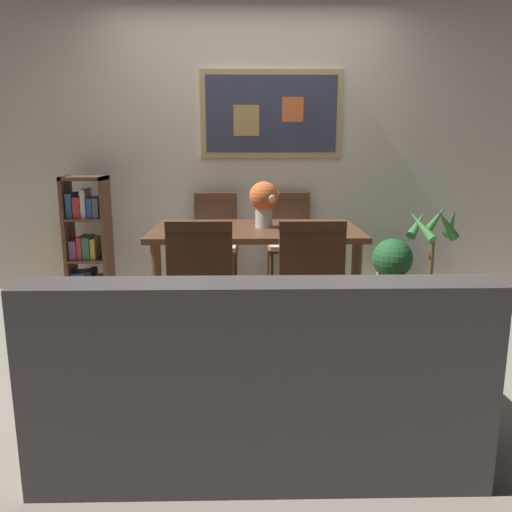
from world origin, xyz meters
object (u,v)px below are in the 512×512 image
(dining_chair_far_left, at_px, (216,236))
(potted_ivy, at_px, (392,265))
(flower_vase, at_px, (264,200))
(tv_remote, at_px, (296,224))
(dining_chair_near_left, at_px, (201,280))
(leather_couch, at_px, (258,383))
(dining_chair_far_right, at_px, (289,235))
(bookshelf, at_px, (87,242))
(dining_chair_near_right, at_px, (309,280))
(dining_table, at_px, (256,240))
(potted_palm, at_px, (431,270))

(dining_chair_far_left, bearing_deg, potted_ivy, -2.43)
(potted_ivy, xyz_separation_m, flower_vase, (-1.16, -0.65, 0.65))
(potted_ivy, relative_size, tv_remote, 3.43)
(dining_chair_near_left, relative_size, leather_couch, 0.51)
(dining_chair_far_right, height_order, bookshelf, bookshelf)
(leather_couch, xyz_separation_m, potted_ivy, (1.25, 2.35, -0.03))
(bookshelf, xyz_separation_m, tv_remote, (1.75, -0.53, 0.24))
(dining_chair_near_right, bearing_deg, dining_chair_far_left, 113.07)
(bookshelf, height_order, flower_vase, flower_vase)
(dining_chair_near_left, bearing_deg, dining_table, 65.88)
(dining_chair_far_left, xyz_separation_m, leather_couch, (0.31, -2.42, -0.22))
(bookshelf, distance_m, flower_vase, 1.69)
(dining_chair_near_left, distance_m, potted_ivy, 2.14)
(leather_couch, relative_size, bookshelf, 1.69)
(flower_vase, relative_size, tv_remote, 2.11)
(dining_chair_near_left, bearing_deg, flower_vase, 62.91)
(dining_table, xyz_separation_m, potted_palm, (1.41, 0.24, -0.29))
(bookshelf, xyz_separation_m, flower_vase, (1.50, -0.63, 0.43))
(dining_chair_far_left, relative_size, tv_remote, 5.66)
(leather_couch, distance_m, potted_palm, 2.39)
(flower_vase, distance_m, tv_remote, 0.33)
(dining_table, distance_m, potted_palm, 1.46)
(dining_chair_near_right, relative_size, tv_remote, 5.66)
(dining_chair_near_left, bearing_deg, dining_chair_far_right, 66.96)
(dining_table, height_order, dining_chair_near_right, dining_chair_near_right)
(dining_chair_near_right, relative_size, bookshelf, 0.85)
(dining_chair_near_right, relative_size, dining_chair_far_right, 1.00)
(leather_couch, bearing_deg, dining_chair_near_left, 108.97)
(potted_ivy, bearing_deg, dining_chair_near_right, -122.42)
(potted_palm, bearing_deg, flower_vase, -171.27)
(dining_chair_near_left, distance_m, tv_remote, 1.12)
(bookshelf, bearing_deg, dining_table, -24.51)
(dining_table, xyz_separation_m, dining_chair_far_left, (-0.34, 0.74, -0.10))
(dining_chair_far_left, bearing_deg, dining_table, -65.48)
(leather_couch, bearing_deg, dining_chair_near_right, 69.84)
(dining_chair_far_right, bearing_deg, bookshelf, -175.84)
(potted_ivy, distance_m, tv_remote, 1.16)
(dining_chair_near_right, xyz_separation_m, dining_chair_far_right, (0.01, 1.56, 0.00))
(dining_chair_near_left, relative_size, flower_vase, 2.68)
(dining_chair_near_right, height_order, leather_couch, dining_chair_near_right)
(potted_ivy, height_order, tv_remote, tv_remote)
(dining_chair_far_right, height_order, dining_chair_far_left, same)
(dining_chair_far_left, bearing_deg, flower_vase, -60.62)
(leather_couch, xyz_separation_m, bookshelf, (-1.41, 2.34, 0.19))
(dining_table, relative_size, dining_chair_far_right, 1.67)
(dining_chair_near_right, distance_m, bookshelf, 2.26)
(dining_table, bearing_deg, dining_chair_near_right, -68.35)
(dining_chair_far_right, bearing_deg, dining_chair_far_left, -176.16)
(dining_chair_near_right, relative_size, flower_vase, 2.68)
(dining_table, xyz_separation_m, dining_chair_near_right, (0.31, -0.77, -0.10))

